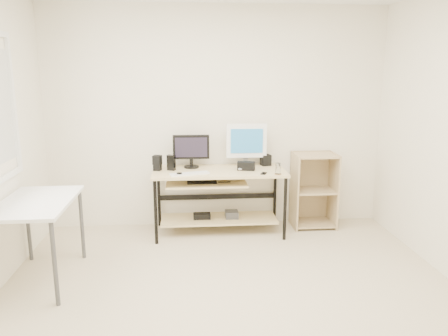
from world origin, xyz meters
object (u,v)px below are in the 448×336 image
shelf_unit (313,189)px  white_imac (246,142)px  side_table (37,209)px  desk (217,188)px  black_monitor (191,149)px  audio_controller (171,163)px

shelf_unit → white_imac: 1.01m
side_table → white_imac: 2.39m
desk → white_imac: (0.36, 0.17, 0.50)m
side_table → shelf_unit: shelf_unit is taller
desk → white_imac: size_ratio=2.97×
black_monitor → audio_controller: black_monitor is taller
white_imac → desk: bearing=-155.5°
shelf_unit → audio_controller: 1.74m
black_monitor → shelf_unit: bearing=1.0°
side_table → white_imac: (2.01, 1.23, 0.37)m
shelf_unit → audio_controller: bearing=-175.9°
black_monitor → audio_controller: bearing=-152.2°
shelf_unit → audio_controller: audio_controller is taller
white_imac → side_table: bearing=-149.3°
black_monitor → side_table: bearing=-137.6°
desk → white_imac: 0.64m
desk → side_table: bearing=-147.3°
black_monitor → white_imac: size_ratio=0.83×
white_imac → audio_controller: (-0.87, -0.13, -0.20)m
black_monitor → white_imac: bearing=2.1°
shelf_unit → black_monitor: 1.55m
shelf_unit → black_monitor: black_monitor is taller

